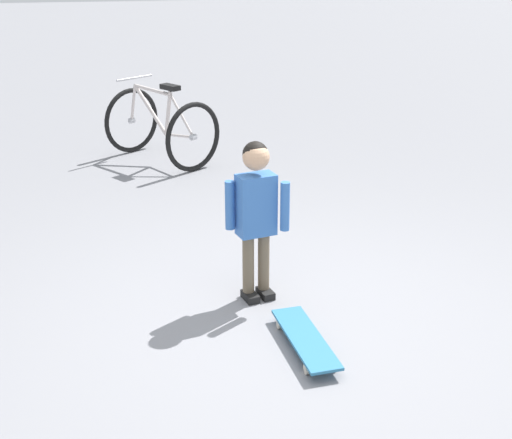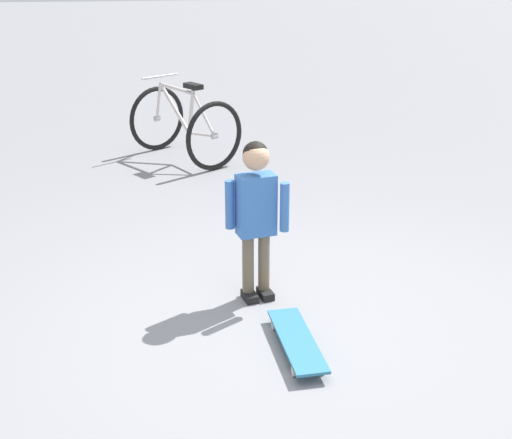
# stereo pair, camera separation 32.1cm
# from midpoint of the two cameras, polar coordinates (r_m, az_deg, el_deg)

# --- Properties ---
(ground_plane) EXTENTS (50.00, 50.00, 0.00)m
(ground_plane) POSITION_cam_midpoint_polar(r_m,az_deg,el_deg) (4.39, 4.08, -8.82)
(ground_plane) COLOR gray
(child_person) EXTENTS (0.40, 0.22, 1.06)m
(child_person) POSITION_cam_midpoint_polar(r_m,az_deg,el_deg) (4.49, 2.05, 1.23)
(child_person) COLOR brown
(child_person) RESTS_ON ground
(skateboard) EXTENTS (0.24, 0.73, 0.07)m
(skateboard) POSITION_cam_midpoint_polar(r_m,az_deg,el_deg) (4.17, 5.53, -9.68)
(skateboard) COLOR teal
(skateboard) RESTS_ON ground
(bicycle_near) EXTENTS (1.19, 1.28, 0.85)m
(bicycle_near) POSITION_cam_midpoint_polar(r_m,az_deg,el_deg) (7.63, -4.56, 7.58)
(bicycle_near) COLOR black
(bicycle_near) RESTS_ON ground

